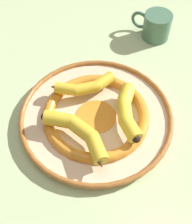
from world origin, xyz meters
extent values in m
plane|color=#B2C693|center=(0.00, 0.00, 0.00)|extent=(2.80, 2.80, 0.00)
cylinder|color=beige|center=(0.02, 0.02, 0.01)|extent=(0.38, 0.38, 0.02)
torus|color=orange|center=(0.02, 0.02, 0.02)|extent=(0.27, 0.27, 0.03)
cylinder|color=orange|center=(0.02, 0.02, 0.02)|extent=(0.10, 0.10, 0.00)
torus|color=#995B28|center=(0.02, 0.02, 0.02)|extent=(0.40, 0.40, 0.01)
cylinder|color=gold|center=(0.08, 0.10, 0.05)|extent=(0.04, 0.06, 0.03)
cylinder|color=gold|center=(0.08, 0.05, 0.05)|extent=(0.05, 0.06, 0.03)
cylinder|color=gold|center=(0.11, 0.00, 0.05)|extent=(0.06, 0.06, 0.03)
sphere|color=gold|center=(0.08, 0.07, 0.05)|extent=(0.03, 0.03, 0.03)
sphere|color=gold|center=(0.09, 0.02, 0.05)|extent=(0.03, 0.03, 0.03)
cone|color=#472D19|center=(0.08, 0.13, 0.05)|extent=(0.03, 0.03, 0.02)
sphere|color=black|center=(0.13, -0.02, 0.05)|extent=(0.02, 0.02, 0.02)
cylinder|color=yellow|center=(0.06, -0.06, 0.05)|extent=(0.06, 0.05, 0.04)
cylinder|color=yellow|center=(0.01, -0.05, 0.05)|extent=(0.06, 0.04, 0.04)
cylinder|color=yellow|center=(-0.04, -0.07, 0.05)|extent=(0.06, 0.06, 0.04)
sphere|color=yellow|center=(0.04, -0.05, 0.05)|extent=(0.04, 0.04, 0.04)
sphere|color=yellow|center=(-0.02, -0.06, 0.05)|extent=(0.04, 0.04, 0.04)
cone|color=#472D19|center=(0.09, -0.06, 0.05)|extent=(0.04, 0.03, 0.03)
sphere|color=black|center=(-0.06, -0.08, 0.05)|extent=(0.02, 0.02, 0.02)
cylinder|color=gold|center=(-0.10, 0.01, 0.05)|extent=(0.08, 0.06, 0.04)
cylinder|color=gold|center=(-0.04, 0.05, 0.05)|extent=(0.07, 0.07, 0.04)
cylinder|color=gold|center=(-0.02, 0.11, 0.05)|extent=(0.05, 0.07, 0.04)
sphere|color=gold|center=(-0.06, 0.02, 0.05)|extent=(0.04, 0.04, 0.04)
sphere|color=gold|center=(-0.02, 0.07, 0.05)|extent=(0.04, 0.04, 0.04)
cone|color=#472D19|center=(-0.13, 0.00, 0.05)|extent=(0.04, 0.04, 0.03)
sphere|color=black|center=(-0.01, 0.14, 0.05)|extent=(0.02, 0.02, 0.02)
cylinder|color=#477056|center=(0.36, -0.16, 0.04)|extent=(0.09, 0.09, 0.08)
cylinder|color=#331C0F|center=(0.36, -0.16, 0.07)|extent=(0.07, 0.07, 0.00)
torus|color=#477056|center=(0.39, -0.10, 0.04)|extent=(0.04, 0.06, 0.06)
camera|label=1|loc=(-0.44, -0.01, 0.67)|focal=50.00mm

